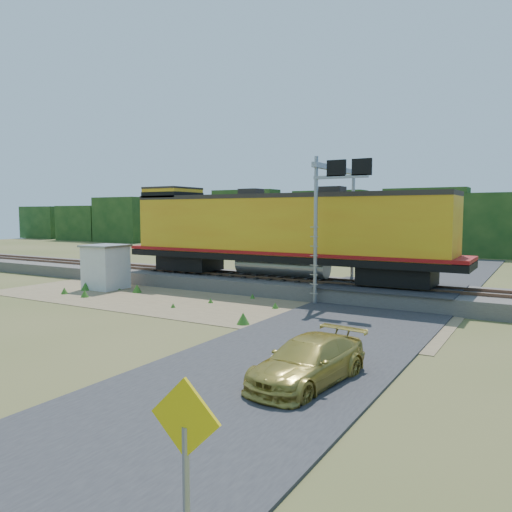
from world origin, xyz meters
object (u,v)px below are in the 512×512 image
Objects in this scene: shed at (106,267)px; locomotive at (277,231)px; road_sign at (186,463)px; car at (308,361)px; signal_gantry at (338,196)px.

locomotive is at bearing 23.85° from shed.
road_sign reaches higher than car.
car is at bearing 104.27° from road_sign.
locomotive is at bearing 128.21° from car.
signal_gantry is at bearing -9.36° from locomotive.
locomotive is 7.69× the size of shed.
road_sign is at bearing -42.35° from shed.
locomotive reaches higher than road_sign.
road_sign is 8.26m from car.
signal_gantry is (13.79, 3.91, 4.28)m from shed.
car is (4.34, -13.34, -5.04)m from signal_gantry.
signal_gantry is at bearing 115.07° from car.
road_sign is at bearing -64.44° from locomotive.
locomotive is 16.67m from car.
car is (18.14, -9.44, -0.76)m from shed.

